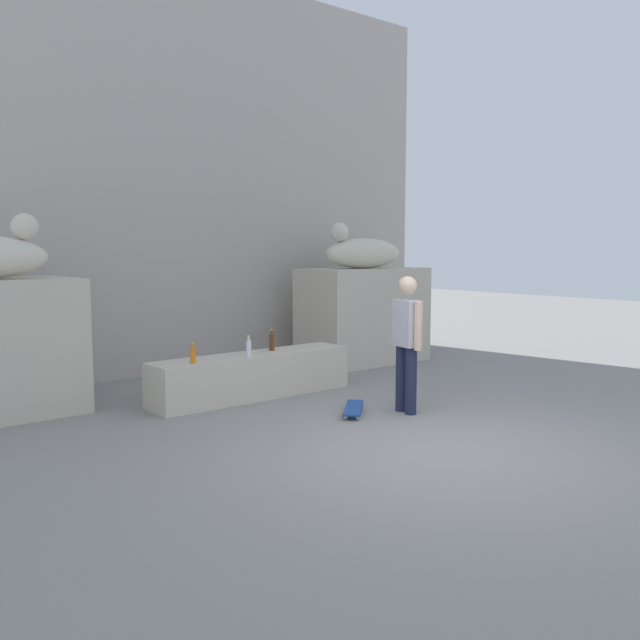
{
  "coord_description": "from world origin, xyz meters",
  "views": [
    {
      "loc": [
        -5.24,
        -4.38,
        2.04
      ],
      "look_at": [
        0.38,
        2.26,
        1.1
      ],
      "focal_mm": 38.97,
      "sensor_mm": 36.0,
      "label": 1
    }
  ],
  "objects": [
    {
      "name": "ground_plane",
      "position": [
        0.0,
        0.0,
        0.0
      ],
      "size": [
        40.0,
        40.0,
        0.0
      ],
      "primitive_type": "plane",
      "color": "gray"
    },
    {
      "name": "facade_wall",
      "position": [
        0.0,
        5.82,
        3.19
      ],
      "size": [
        10.88,
        0.6,
        6.38
      ],
      "primitive_type": "cube",
      "color": "#B6ABA2",
      "rests_on": "ground_plane"
    },
    {
      "name": "pedestal_right",
      "position": [
        3.1,
        4.3,
        0.82
      ],
      "size": [
        2.23,
        1.14,
        1.64
      ],
      "primitive_type": "cube",
      "color": "beige",
      "rests_on": "ground_plane"
    },
    {
      "name": "statue_reclining_right",
      "position": [
        3.06,
        4.3,
        1.92
      ],
      "size": [
        1.62,
        0.63,
        0.78
      ],
      "rotation": [
        0.0,
        0.0,
        3.1
      ],
      "color": "beige",
      "rests_on": "pedestal_right"
    },
    {
      "name": "ledge_block",
      "position": [
        0.0,
        3.22,
        0.29
      ],
      "size": [
        2.91,
        0.61,
        0.59
      ],
      "primitive_type": "cube",
      "color": "beige",
      "rests_on": "ground_plane"
    },
    {
      "name": "skater",
      "position": [
        0.94,
        1.3,
        0.92
      ],
      "size": [
        0.27,
        0.53,
        1.67
      ],
      "rotation": [
        0.0,
        0.0,
        4.51
      ],
      "color": "#1E233F",
      "rests_on": "ground_plane"
    },
    {
      "name": "skateboard",
      "position": [
        0.42,
        1.68,
        0.06
      ],
      "size": [
        0.72,
        0.69,
        0.08
      ],
      "rotation": [
        0.0,
        0.0,
        3.89
      ],
      "color": "navy",
      "rests_on": "ground_plane"
    },
    {
      "name": "bottle_clear",
      "position": [
        -0.16,
        3.07,
        0.7
      ],
      "size": [
        0.07,
        0.07,
        0.28
      ],
      "color": "silver",
      "rests_on": "ledge_block"
    },
    {
      "name": "bottle_brown",
      "position": [
        0.38,
        3.29,
        0.71
      ],
      "size": [
        0.08,
        0.08,
        0.29
      ],
      "color": "#593314",
      "rests_on": "ledge_block"
    },
    {
      "name": "bottle_orange",
      "position": [
        -0.99,
        3.07,
        0.69
      ],
      "size": [
        0.07,
        0.07,
        0.26
      ],
      "color": "orange",
      "rests_on": "ledge_block"
    }
  ]
}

